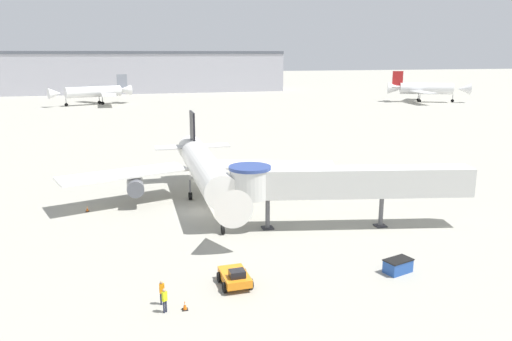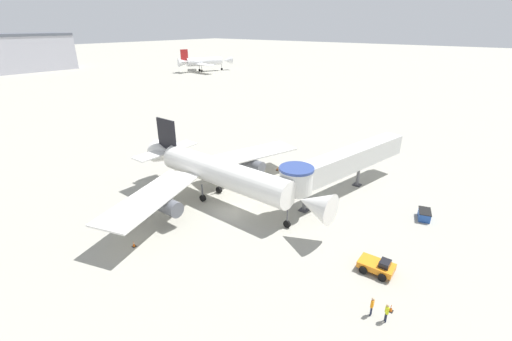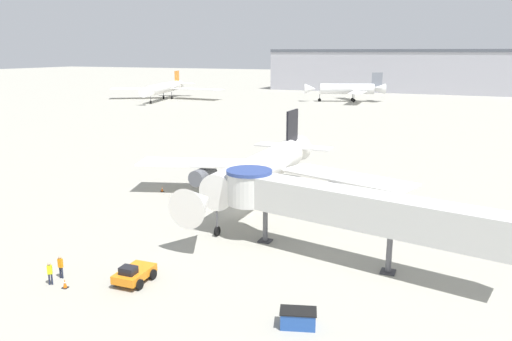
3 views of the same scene
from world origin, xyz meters
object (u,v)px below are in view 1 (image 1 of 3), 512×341
(ground_crew_wing_walker, at_px, (162,291))
(traffic_cone_apron_front, at_px, (185,305))
(traffic_cone_starboard_wing, at_px, (312,193))
(ground_crew_marshaller, at_px, (165,299))
(main_airplane, at_px, (205,169))
(service_container_blue, at_px, (398,266))
(background_jet_red_tail, at_px, (425,89))
(background_jet_gray_tail, at_px, (95,92))
(pushback_tug_orange, at_px, (235,277))
(traffic_cone_port_wing, at_px, (87,209))
(jet_bridge, at_px, (335,182))

(ground_crew_wing_walker, bearing_deg, traffic_cone_apron_front, 137.77)
(traffic_cone_starboard_wing, height_order, ground_crew_marshaller, ground_crew_marshaller)
(main_airplane, bearing_deg, traffic_cone_apron_front, -102.21)
(service_container_blue, distance_m, background_jet_red_tail, 146.67)
(ground_crew_wing_walker, relative_size, background_jet_gray_tail, 0.07)
(pushback_tug_orange, xyz_separation_m, background_jet_red_tail, (93.47, 121.62, 3.95))
(traffic_cone_port_wing, xyz_separation_m, ground_crew_marshaller, (6.60, -24.17, 0.69))
(traffic_cone_port_wing, xyz_separation_m, background_jet_gray_tail, (-5.30, 119.13, 3.97))
(main_airplane, height_order, ground_crew_wing_walker, main_airplane)
(service_container_blue, bearing_deg, traffic_cone_starboard_wing, 87.00)
(main_airplane, height_order, service_container_blue, main_airplane)
(pushback_tug_orange, distance_m, background_jet_gray_tail, 141.69)
(service_container_blue, relative_size, background_jet_red_tail, 0.10)
(jet_bridge, relative_size, traffic_cone_starboard_wing, 36.12)
(traffic_cone_starboard_wing, bearing_deg, ground_crew_wing_walker, -130.45)
(jet_bridge, height_order, traffic_cone_starboard_wing, jet_bridge)
(traffic_cone_port_wing, bearing_deg, traffic_cone_apron_front, -71.84)
(main_airplane, bearing_deg, traffic_cone_starboard_wing, -0.34)
(jet_bridge, height_order, background_jet_gray_tail, background_jet_gray_tail)
(traffic_cone_port_wing, bearing_deg, background_jet_red_tail, 43.53)
(ground_crew_marshaller, height_order, background_jet_red_tail, background_jet_red_tail)
(jet_bridge, xyz_separation_m, pushback_tug_orange, (-12.22, -10.09, -3.96))
(ground_crew_marshaller, bearing_deg, ground_crew_wing_walker, -119.78)
(ground_crew_wing_walker, distance_m, background_jet_gray_tail, 142.68)
(traffic_cone_port_wing, bearing_deg, service_container_blue, -41.92)
(traffic_cone_apron_front, bearing_deg, background_jet_gray_tail, 95.27)
(service_container_blue, xyz_separation_m, traffic_cone_apron_front, (-17.02, -1.76, -0.23))
(jet_bridge, distance_m, traffic_cone_starboard_wing, 12.31)
(jet_bridge, height_order, traffic_cone_port_wing, jet_bridge)
(jet_bridge, xyz_separation_m, traffic_cone_starboard_wing, (1.93, 11.35, -4.35))
(pushback_tug_orange, relative_size, traffic_cone_starboard_wing, 5.01)
(pushback_tug_orange, bearing_deg, background_jet_gray_tail, 94.35)
(pushback_tug_orange, height_order, traffic_cone_apron_front, pushback_tug_orange)
(jet_bridge, bearing_deg, service_container_blue, -74.80)
(traffic_cone_starboard_wing, bearing_deg, background_jet_gray_tail, 104.77)
(service_container_blue, bearing_deg, background_jet_red_tail, 56.70)
(traffic_cone_port_wing, bearing_deg, ground_crew_marshaller, -74.73)
(pushback_tug_orange, bearing_deg, traffic_cone_starboard_wing, 53.92)
(ground_crew_marshaller, distance_m, ground_crew_wing_walker, 1.14)
(main_airplane, height_order, background_jet_red_tail, background_jet_red_tail)
(service_container_blue, relative_size, traffic_cone_port_wing, 3.93)
(jet_bridge, distance_m, background_jet_gray_tail, 133.80)
(jet_bridge, height_order, background_jet_red_tail, background_jet_red_tail)
(main_airplane, relative_size, background_jet_gray_tail, 1.25)
(traffic_cone_starboard_wing, bearing_deg, traffic_cone_apron_front, -127.02)
(ground_crew_marshaller, xyz_separation_m, background_jet_red_tail, (98.84, 124.31, 3.65))
(traffic_cone_apron_front, relative_size, background_jet_gray_tail, 0.03)
(service_container_blue, height_order, traffic_cone_port_wing, service_container_blue)
(traffic_cone_apron_front, distance_m, traffic_cone_port_wing, 25.42)
(main_airplane, height_order, traffic_cone_starboard_wing, main_airplane)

